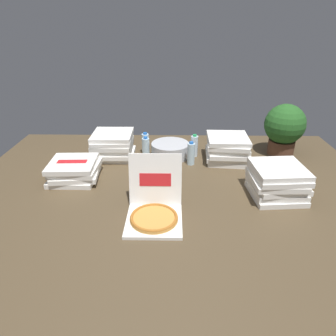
{
  "coord_description": "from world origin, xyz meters",
  "views": [
    {
      "loc": [
        -0.0,
        -1.94,
        1.15
      ],
      "look_at": [
        -0.03,
        0.1,
        0.14
      ],
      "focal_mm": 32.26,
      "sensor_mm": 36.0,
      "label": 1
    }
  ],
  "objects_px": {
    "pizza_stack_center_near": "(277,181)",
    "water_bottle_3": "(145,144)",
    "water_bottle_1": "(194,146)",
    "ice_bucket": "(170,150)",
    "pizza_stack_center_far": "(75,170)",
    "pizza_stack_left_far": "(113,145)",
    "water_bottle_0": "(146,148)",
    "open_pizza_box": "(154,208)",
    "potted_plant": "(284,127)",
    "pizza_stack_left_mid": "(227,149)",
    "water_bottle_2": "(191,154)"
  },
  "relations": [
    {
      "from": "pizza_stack_left_far",
      "to": "water_bottle_0",
      "type": "xyz_separation_m",
      "value": [
        0.3,
        -0.04,
        -0.01
      ]
    },
    {
      "from": "ice_bucket",
      "to": "pizza_stack_left_far",
      "type": "bearing_deg",
      "value": -179.01
    },
    {
      "from": "water_bottle_0",
      "to": "water_bottle_3",
      "type": "xyz_separation_m",
      "value": [
        -0.01,
        0.11,
        0.0
      ]
    },
    {
      "from": "potted_plant",
      "to": "ice_bucket",
      "type": "bearing_deg",
      "value": -175.61
    },
    {
      "from": "pizza_stack_center_far",
      "to": "open_pizza_box",
      "type": "bearing_deg",
      "value": -37.76
    },
    {
      "from": "pizza_stack_center_far",
      "to": "water_bottle_2",
      "type": "height_order",
      "value": "water_bottle_2"
    },
    {
      "from": "pizza_stack_left_mid",
      "to": "potted_plant",
      "type": "distance_m",
      "value": 0.57
    },
    {
      "from": "ice_bucket",
      "to": "open_pizza_box",
      "type": "bearing_deg",
      "value": -95.46
    },
    {
      "from": "pizza_stack_left_far",
      "to": "pizza_stack_center_near",
      "type": "bearing_deg",
      "value": -27.29
    },
    {
      "from": "pizza_stack_center_far",
      "to": "water_bottle_1",
      "type": "xyz_separation_m",
      "value": [
        0.98,
        0.47,
        0.02
      ]
    },
    {
      "from": "pizza_stack_center_far",
      "to": "water_bottle_3",
      "type": "distance_m",
      "value": 0.73
    },
    {
      "from": "pizza_stack_left_far",
      "to": "potted_plant",
      "type": "xyz_separation_m",
      "value": [
        1.57,
        0.09,
        0.15
      ]
    },
    {
      "from": "open_pizza_box",
      "to": "water_bottle_1",
      "type": "distance_m",
      "value": 1.03
    },
    {
      "from": "pizza_stack_left_mid",
      "to": "ice_bucket",
      "type": "bearing_deg",
      "value": 171.3
    },
    {
      "from": "water_bottle_2",
      "to": "water_bottle_3",
      "type": "bearing_deg",
      "value": 151.42
    },
    {
      "from": "pizza_stack_left_mid",
      "to": "pizza_stack_center_near",
      "type": "relative_size",
      "value": 0.99
    },
    {
      "from": "open_pizza_box",
      "to": "water_bottle_2",
      "type": "bearing_deg",
      "value": 71.08
    },
    {
      "from": "water_bottle_3",
      "to": "potted_plant",
      "type": "height_order",
      "value": "potted_plant"
    },
    {
      "from": "pizza_stack_center_near",
      "to": "ice_bucket",
      "type": "bearing_deg",
      "value": 138.62
    },
    {
      "from": "open_pizza_box",
      "to": "pizza_stack_left_far",
      "type": "relative_size",
      "value": 1.14
    },
    {
      "from": "open_pizza_box",
      "to": "water_bottle_1",
      "type": "height_order",
      "value": "open_pizza_box"
    },
    {
      "from": "open_pizza_box",
      "to": "ice_bucket",
      "type": "distance_m",
      "value": 0.97
    },
    {
      "from": "water_bottle_1",
      "to": "pizza_stack_left_far",
      "type": "bearing_deg",
      "value": -177.99
    },
    {
      "from": "pizza_stack_left_mid",
      "to": "potted_plant",
      "type": "height_order",
      "value": "potted_plant"
    },
    {
      "from": "water_bottle_1",
      "to": "water_bottle_3",
      "type": "distance_m",
      "value": 0.46
    },
    {
      "from": "pizza_stack_left_far",
      "to": "potted_plant",
      "type": "bearing_deg",
      "value": 3.25
    },
    {
      "from": "water_bottle_3",
      "to": "pizza_stack_center_near",
      "type": "bearing_deg",
      "value": -36.48
    },
    {
      "from": "pizza_stack_left_far",
      "to": "ice_bucket",
      "type": "bearing_deg",
      "value": 0.99
    },
    {
      "from": "pizza_stack_center_far",
      "to": "pizza_stack_left_far",
      "type": "relative_size",
      "value": 1.03
    },
    {
      "from": "water_bottle_0",
      "to": "potted_plant",
      "type": "relative_size",
      "value": 0.44
    },
    {
      "from": "open_pizza_box",
      "to": "pizza_stack_left_mid",
      "type": "relative_size",
      "value": 1.09
    },
    {
      "from": "pizza_stack_left_mid",
      "to": "potted_plant",
      "type": "xyz_separation_m",
      "value": [
        0.53,
        0.16,
        0.15
      ]
    },
    {
      "from": "pizza_stack_center_near",
      "to": "water_bottle_0",
      "type": "bearing_deg",
      "value": 147.53
    },
    {
      "from": "open_pizza_box",
      "to": "pizza_stack_left_mid",
      "type": "bearing_deg",
      "value": 55.71
    },
    {
      "from": "open_pizza_box",
      "to": "ice_bucket",
      "type": "height_order",
      "value": "open_pizza_box"
    },
    {
      "from": "water_bottle_1",
      "to": "ice_bucket",
      "type": "bearing_deg",
      "value": -175.58
    },
    {
      "from": "open_pizza_box",
      "to": "water_bottle_3",
      "type": "bearing_deg",
      "value": 97.91
    },
    {
      "from": "pizza_stack_center_near",
      "to": "open_pizza_box",
      "type": "bearing_deg",
      "value": -161.64
    },
    {
      "from": "potted_plant",
      "to": "water_bottle_3",
      "type": "bearing_deg",
      "value": -179.32
    },
    {
      "from": "ice_bucket",
      "to": "water_bottle_1",
      "type": "relative_size",
      "value": 1.66
    },
    {
      "from": "pizza_stack_center_near",
      "to": "water_bottle_3",
      "type": "distance_m",
      "value": 1.25
    },
    {
      "from": "pizza_stack_left_far",
      "to": "ice_bucket",
      "type": "relative_size",
      "value": 1.1
    },
    {
      "from": "pizza_stack_center_near",
      "to": "water_bottle_3",
      "type": "bearing_deg",
      "value": 143.52
    },
    {
      "from": "pizza_stack_center_near",
      "to": "pizza_stack_left_far",
      "type": "relative_size",
      "value": 1.06
    },
    {
      "from": "pizza_stack_left_far",
      "to": "water_bottle_1",
      "type": "xyz_separation_m",
      "value": [
        0.75,
        0.03,
        -0.01
      ]
    },
    {
      "from": "water_bottle_0",
      "to": "water_bottle_1",
      "type": "xyz_separation_m",
      "value": [
        0.44,
        0.06,
        0.0
      ]
    },
    {
      "from": "pizza_stack_left_mid",
      "to": "water_bottle_0",
      "type": "xyz_separation_m",
      "value": [
        -0.73,
        0.03,
        -0.01
      ]
    },
    {
      "from": "pizza_stack_center_far",
      "to": "ice_bucket",
      "type": "bearing_deg",
      "value": 30.82
    },
    {
      "from": "pizza_stack_center_far",
      "to": "water_bottle_0",
      "type": "distance_m",
      "value": 0.67
    },
    {
      "from": "pizza_stack_left_far",
      "to": "water_bottle_3",
      "type": "bearing_deg",
      "value": 14.27
    }
  ]
}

